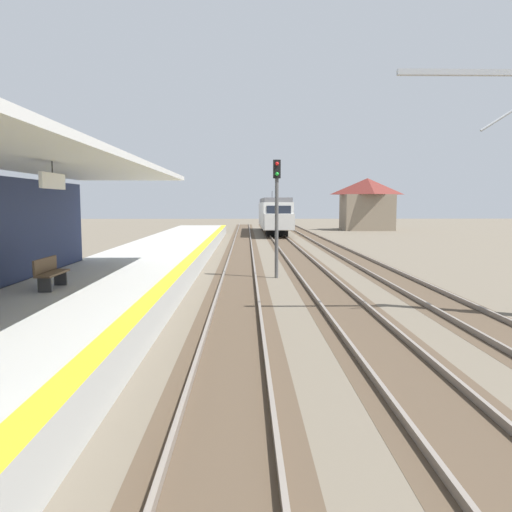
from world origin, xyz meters
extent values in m
cube|color=#A8A8A3|center=(-2.50, 16.00, 0.45)|extent=(5.00, 80.00, 0.90)
cube|color=yellow|center=(-0.25, 16.00, 0.90)|extent=(0.50, 80.00, 0.01)
cube|color=white|center=(-2.20, 11.61, 3.82)|extent=(0.08, 1.40, 0.36)
cylinder|color=#333333|center=(-2.20, 11.61, 4.14)|extent=(0.03, 0.03, 0.27)
cube|color=#4C3D2D|center=(1.90, 20.00, 0.00)|extent=(2.34, 120.00, 0.01)
cube|color=slate|center=(1.18, 20.00, 0.08)|extent=(0.08, 120.00, 0.15)
cube|color=slate|center=(2.62, 20.00, 0.08)|extent=(0.08, 120.00, 0.15)
cube|color=#4C3D2D|center=(5.30, 20.00, 0.00)|extent=(2.34, 120.00, 0.01)
cube|color=slate|center=(4.58, 20.00, 0.08)|extent=(0.08, 120.00, 0.15)
cube|color=slate|center=(6.02, 20.00, 0.08)|extent=(0.08, 120.00, 0.15)
cube|color=#4C3D2D|center=(8.70, 20.00, 0.00)|extent=(2.34, 120.00, 0.01)
cube|color=slate|center=(7.98, 20.00, 0.08)|extent=(0.08, 120.00, 0.15)
cube|color=slate|center=(9.42, 20.00, 0.08)|extent=(0.08, 120.00, 0.15)
cube|color=silver|center=(5.30, 57.34, 2.07)|extent=(2.90, 18.00, 2.70)
cube|color=slate|center=(5.30, 57.34, 3.64)|extent=(2.67, 18.00, 0.44)
cube|color=black|center=(5.30, 48.32, 2.48)|extent=(2.32, 0.06, 1.21)
cube|color=silver|center=(5.30, 47.54, 1.60)|extent=(2.78, 1.60, 1.49)
cube|color=black|center=(6.76, 57.34, 2.48)|extent=(0.04, 15.84, 0.86)
cylinder|color=#333333|center=(5.30, 60.94, 4.31)|extent=(0.06, 0.06, 0.90)
cube|color=black|center=(5.30, 51.49, 0.36)|extent=(2.17, 2.20, 0.72)
cube|color=black|center=(5.30, 63.19, 0.36)|extent=(2.17, 2.20, 0.72)
cylinder|color=#4C4C4C|center=(3.55, 22.33, 2.20)|extent=(0.16, 0.16, 4.40)
cube|color=black|center=(3.55, 22.33, 4.80)|extent=(0.32, 0.24, 0.80)
sphere|color=red|center=(3.55, 22.19, 5.02)|extent=(0.16, 0.16, 0.16)
sphere|color=green|center=(3.55, 22.19, 4.58)|extent=(0.16, 0.16, 0.16)
cube|color=#9EA3A8|center=(8.77, 14.18, 6.90)|extent=(4.80, 0.16, 0.16)
cube|color=brown|center=(-3.28, 14.22, 1.34)|extent=(0.44, 1.60, 0.06)
cube|color=brown|center=(-3.48, 14.22, 1.58)|extent=(0.06, 1.60, 0.40)
cube|color=#333333|center=(-3.28, 13.62, 1.12)|extent=(0.36, 0.08, 0.44)
cube|color=#333333|center=(-3.28, 14.82, 1.12)|extent=(0.36, 0.08, 0.44)
cube|color=#7F705B|center=(17.20, 63.13, 2.20)|extent=(6.00, 4.80, 4.40)
pyramid|color=maroon|center=(17.20, 63.13, 5.40)|extent=(6.60, 5.28, 2.00)
camera|label=1|loc=(2.21, -0.23, 3.31)|focal=35.88mm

